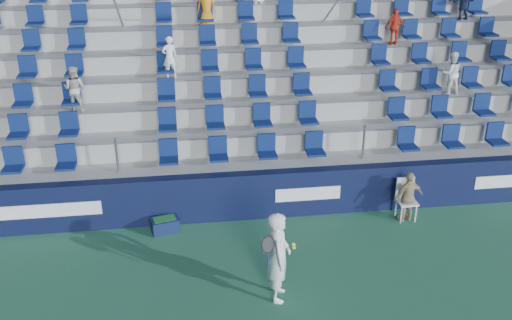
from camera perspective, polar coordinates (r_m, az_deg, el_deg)
The scene contains 7 objects.
ground at distance 11.55m, azimuth 0.88°, elevation -13.64°, with size 70.00×70.00×0.00m, color #2C6848.
sponsor_wall at distance 13.83m, azimuth -1.00°, elevation -3.57°, with size 24.00×0.32×1.20m.
grandstand at distance 17.95m, azimuth -2.97°, elevation 8.52°, with size 24.00×8.17×6.63m.
tennis_player at distance 11.04m, azimuth 2.29°, elevation -9.62°, with size 0.69×0.76×1.88m.
line_judge_chair at distance 14.32m, azimuth 14.74°, elevation -3.46°, with size 0.46×0.47×1.03m.
line_judge at distance 14.17m, azimuth 14.99°, elevation -3.57°, with size 0.75×0.31×1.28m, color tan.
ball_bin at distance 13.63m, azimuth -9.11°, elevation -6.36°, with size 0.70×0.54×0.35m.
Camera 1 is at (-1.36, -8.92, 7.21)m, focal length 40.00 mm.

